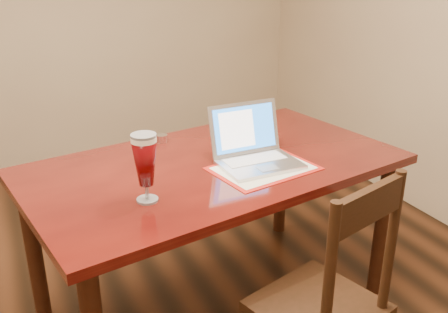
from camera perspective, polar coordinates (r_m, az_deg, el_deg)
name	(u,v)px	position (r m, az deg, el deg)	size (l,w,h in m)	color
dining_table	(215,180)	(2.40, -1.07, -2.70)	(1.89, 1.27, 1.10)	#55110B
dining_chair	(326,305)	(2.03, 11.55, -16.31)	(0.54, 0.53, 1.04)	black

